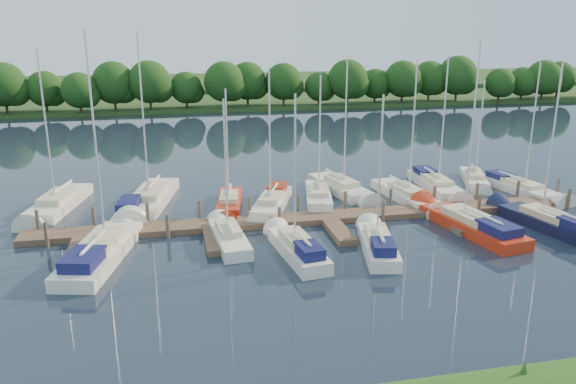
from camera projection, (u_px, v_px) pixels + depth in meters
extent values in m
plane|color=#192433|center=(365.00, 266.00, 31.44)|extent=(260.00, 260.00, 0.00)
cube|color=brown|center=(327.00, 217.00, 38.89)|extent=(40.00, 2.00, 0.40)
cube|color=brown|center=(78.00, 252.00, 32.92)|extent=(1.20, 4.00, 0.40)
cube|color=brown|center=(215.00, 242.00, 34.50)|extent=(1.20, 4.00, 0.40)
cube|color=brown|center=(339.00, 232.00, 36.07)|extent=(1.20, 4.00, 0.40)
cube|color=brown|center=(454.00, 224.00, 37.65)|extent=(1.20, 4.00, 0.40)
cube|color=brown|center=(559.00, 216.00, 39.23)|extent=(1.20, 4.00, 0.40)
cylinder|color=#473D33|center=(38.00, 225.00, 36.25)|extent=(0.24, 0.24, 2.00)
cylinder|color=#473D33|center=(94.00, 221.00, 36.93)|extent=(0.24, 0.24, 2.00)
cylinder|color=#473D33|center=(148.00, 218.00, 37.61)|extent=(0.24, 0.24, 2.00)
cylinder|color=#473D33|center=(200.00, 214.00, 38.29)|extent=(0.24, 0.24, 2.00)
cylinder|color=#473D33|center=(250.00, 211.00, 38.97)|extent=(0.24, 0.24, 2.00)
cylinder|color=#473D33|center=(298.00, 208.00, 39.65)|extent=(0.24, 0.24, 2.00)
cylinder|color=#473D33|center=(345.00, 205.00, 40.34)|extent=(0.24, 0.24, 2.00)
cylinder|color=#473D33|center=(390.00, 202.00, 41.02)|extent=(0.24, 0.24, 2.00)
cylinder|color=#473D33|center=(434.00, 199.00, 41.70)|extent=(0.24, 0.24, 2.00)
cylinder|color=#473D33|center=(476.00, 196.00, 42.38)|extent=(0.24, 0.24, 2.00)
cylinder|color=#473D33|center=(517.00, 193.00, 43.06)|extent=(0.24, 0.24, 2.00)
cylinder|color=#473D33|center=(557.00, 191.00, 43.74)|extent=(0.24, 0.24, 2.00)
cylinder|color=#473D33|center=(47.00, 238.00, 34.00)|extent=(0.24, 0.24, 2.00)
cylinder|color=#473D33|center=(168.00, 229.00, 35.42)|extent=(0.24, 0.24, 2.00)
cylinder|color=#473D33|center=(279.00, 222.00, 36.85)|extent=(0.24, 0.24, 2.00)
cylinder|color=#473D33|center=(383.00, 214.00, 38.27)|extent=(0.24, 0.24, 2.00)
cylinder|color=#473D33|center=(479.00, 208.00, 39.69)|extent=(0.24, 0.24, 2.00)
cylinder|color=#473D33|center=(568.00, 201.00, 41.11)|extent=(0.24, 0.24, 2.00)
cube|color=#214119|center=(227.00, 99.00, 101.73)|extent=(180.00, 30.00, 0.60)
cube|color=#334E22|center=(215.00, 83.00, 125.08)|extent=(220.00, 40.00, 1.40)
cylinder|color=#38281C|center=(11.00, 108.00, 83.78)|extent=(0.36, 0.36, 2.51)
sphere|color=#17370F|center=(8.00, 87.00, 82.91)|extent=(5.85, 5.85, 5.85)
sphere|color=#17370F|center=(18.00, 92.00, 83.58)|extent=(4.18, 4.18, 4.18)
cylinder|color=#38281C|center=(51.00, 106.00, 85.14)|extent=(0.36, 0.36, 2.70)
sphere|color=#17370F|center=(49.00, 84.00, 84.20)|extent=(6.30, 6.30, 6.30)
sphere|color=#17370F|center=(59.00, 89.00, 84.91)|extent=(4.50, 4.50, 4.50)
cylinder|color=#38281C|center=(73.00, 108.00, 84.03)|extent=(0.36, 0.36, 2.38)
sphere|color=#17370F|center=(71.00, 88.00, 83.21)|extent=(5.55, 5.55, 5.55)
sphere|color=#17370F|center=(80.00, 93.00, 83.85)|extent=(3.96, 3.96, 3.96)
cylinder|color=#38281C|center=(119.00, 105.00, 87.13)|extent=(0.36, 0.36, 2.46)
sphere|color=#17370F|center=(117.00, 85.00, 86.27)|extent=(5.73, 5.73, 5.73)
sphere|color=#17370F|center=(126.00, 90.00, 86.94)|extent=(4.10, 4.10, 4.10)
cylinder|color=#38281C|center=(156.00, 105.00, 86.22)|extent=(0.36, 0.36, 2.49)
sphere|color=#17370F|center=(155.00, 85.00, 85.36)|extent=(5.81, 5.81, 5.81)
sphere|color=#17370F|center=(164.00, 91.00, 86.03)|extent=(4.15, 4.15, 4.15)
cylinder|color=#38281C|center=(180.00, 105.00, 86.83)|extent=(0.36, 0.36, 2.34)
sphere|color=#17370F|center=(179.00, 87.00, 86.02)|extent=(5.45, 5.45, 5.45)
sphere|color=#17370F|center=(187.00, 91.00, 86.66)|extent=(3.89, 3.89, 3.89)
cylinder|color=#38281C|center=(219.00, 102.00, 90.12)|extent=(0.36, 0.36, 2.38)
sphere|color=#17370F|center=(219.00, 84.00, 89.29)|extent=(5.55, 5.55, 5.55)
sphere|color=#17370F|center=(226.00, 89.00, 89.94)|extent=(3.97, 3.97, 3.97)
cylinder|color=#38281C|center=(249.00, 101.00, 91.19)|extent=(0.36, 0.36, 2.51)
sphere|color=#17370F|center=(249.00, 82.00, 90.32)|extent=(5.85, 5.85, 5.85)
sphere|color=#17370F|center=(256.00, 87.00, 90.99)|extent=(4.18, 4.18, 4.18)
cylinder|color=#38281C|center=(288.00, 101.00, 89.64)|extent=(0.36, 0.36, 2.75)
sphere|color=#17370F|center=(288.00, 80.00, 88.69)|extent=(6.43, 6.43, 6.43)
sphere|color=#17370F|center=(296.00, 86.00, 89.41)|extent=(4.59, 4.59, 4.59)
cylinder|color=#38281C|center=(311.00, 100.00, 92.86)|extent=(0.36, 0.36, 2.30)
sphere|color=#17370F|center=(311.00, 83.00, 92.06)|extent=(5.37, 5.37, 5.37)
sphere|color=#17370F|center=(317.00, 88.00, 92.70)|extent=(3.84, 3.84, 3.84)
cylinder|color=#38281C|center=(348.00, 99.00, 93.73)|extent=(0.36, 0.36, 2.50)
sphere|color=#17370F|center=(349.00, 80.00, 92.86)|extent=(5.83, 5.83, 5.83)
sphere|color=#17370F|center=(356.00, 85.00, 93.53)|extent=(4.16, 4.16, 4.16)
cylinder|color=#38281C|center=(375.00, 98.00, 94.33)|extent=(0.36, 0.36, 2.74)
sphere|color=#17370F|center=(376.00, 78.00, 93.38)|extent=(6.40, 6.40, 6.40)
sphere|color=#17370F|center=(383.00, 83.00, 94.10)|extent=(4.57, 4.57, 4.57)
cylinder|color=#38281C|center=(407.00, 100.00, 93.25)|extent=(0.36, 0.36, 2.43)
sphere|color=#17370F|center=(408.00, 82.00, 92.41)|extent=(5.66, 5.66, 5.66)
sphere|color=#17370F|center=(414.00, 86.00, 93.06)|extent=(4.04, 4.04, 4.04)
cylinder|color=#38281C|center=(423.00, 96.00, 96.98)|extent=(0.36, 0.36, 2.60)
sphere|color=#17370F|center=(425.00, 78.00, 96.08)|extent=(6.06, 6.06, 6.06)
sphere|color=#17370F|center=(431.00, 82.00, 96.77)|extent=(4.33, 4.33, 4.33)
cylinder|color=#38281C|center=(466.00, 98.00, 95.84)|extent=(0.36, 0.36, 2.26)
sphere|color=#17370F|center=(467.00, 82.00, 95.06)|extent=(5.27, 5.27, 5.27)
sphere|color=#17370F|center=(473.00, 86.00, 95.68)|extent=(3.76, 3.76, 3.76)
cylinder|color=#38281C|center=(482.00, 95.00, 98.65)|extent=(0.36, 0.36, 2.45)
sphere|color=#17370F|center=(484.00, 78.00, 97.80)|extent=(5.72, 5.72, 5.72)
sphere|color=#17370F|center=(489.00, 83.00, 98.46)|extent=(4.09, 4.09, 4.09)
cylinder|color=#38281C|center=(516.00, 96.00, 99.60)|extent=(0.36, 0.36, 2.14)
sphere|color=#17370F|center=(517.00, 81.00, 98.86)|extent=(4.99, 4.99, 4.99)
sphere|color=#17370F|center=(522.00, 85.00, 99.46)|extent=(3.56, 3.56, 3.56)
cylinder|color=#38281C|center=(532.00, 92.00, 101.67)|extent=(0.36, 0.36, 2.83)
sphere|color=#17370F|center=(535.00, 73.00, 100.68)|extent=(6.61, 6.61, 6.61)
sphere|color=#17370F|center=(540.00, 78.00, 101.42)|extent=(4.72, 4.72, 4.72)
cylinder|color=#38281C|center=(564.00, 94.00, 99.46)|extent=(0.36, 0.36, 2.76)
sphere|color=#17370F|center=(567.00, 75.00, 98.50)|extent=(6.45, 6.45, 6.45)
sphere|color=#17370F|center=(572.00, 80.00, 99.22)|extent=(4.61, 4.61, 4.61)
cube|color=silver|center=(61.00, 205.00, 41.64)|extent=(3.85, 8.24, 1.22)
cone|color=silver|center=(37.00, 223.00, 37.83)|extent=(1.67, 2.95, 1.11)
cube|color=beige|center=(57.00, 197.00, 41.04)|extent=(2.39, 3.85, 0.55)
cylinder|color=silver|center=(46.00, 127.00, 39.18)|extent=(0.12, 0.12, 10.73)
cylinder|color=silver|center=(63.00, 187.00, 42.05)|extent=(0.85, 3.52, 0.10)
cylinder|color=silver|center=(63.00, 187.00, 42.05)|extent=(0.87, 3.15, 0.20)
cube|color=silver|center=(130.00, 215.00, 39.44)|extent=(2.22, 5.10, 0.95)
cone|color=silver|center=(123.00, 227.00, 37.08)|extent=(0.99, 1.57, 0.81)
cube|color=#15184C|center=(129.00, 205.00, 39.22)|extent=(1.63, 2.85, 0.85)
cube|color=silver|center=(152.00, 201.00, 42.79)|extent=(4.25, 9.08, 1.23)
cone|color=silver|center=(137.00, 220.00, 38.58)|extent=(1.85, 3.26, 1.23)
cube|color=beige|center=(150.00, 192.00, 42.14)|extent=(2.63, 4.24, 0.56)
cylinder|color=silver|center=(143.00, 117.00, 40.09)|extent=(0.12, 0.12, 11.83)
cylinder|color=silver|center=(154.00, 182.00, 43.27)|extent=(0.93, 3.87, 0.10)
cylinder|color=silver|center=(154.00, 182.00, 43.27)|extent=(0.94, 3.47, 0.20)
cube|color=red|center=(229.00, 204.00, 41.90)|extent=(2.64, 6.20, 1.04)
cone|color=red|center=(227.00, 217.00, 39.03)|extent=(1.17, 2.21, 0.84)
cube|color=beige|center=(229.00, 197.00, 41.43)|extent=(1.69, 2.87, 0.47)
cylinder|color=silver|center=(227.00, 146.00, 40.03)|extent=(0.12, 0.12, 8.11)
cylinder|color=silver|center=(230.00, 189.00, 42.19)|extent=(0.54, 2.68, 0.10)
cylinder|color=silver|center=(230.00, 189.00, 42.19)|extent=(0.59, 2.40, 0.20)
cube|color=silver|center=(272.00, 205.00, 41.74)|extent=(4.30, 7.13, 1.07)
cone|color=silver|center=(263.00, 220.00, 38.47)|extent=(1.78, 2.60, 0.97)
cube|color=beige|center=(271.00, 198.00, 41.22)|extent=(2.48, 3.42, 0.49)
cube|color=maroon|center=(277.00, 188.00, 43.34)|extent=(2.01, 2.42, 0.54)
cylinder|color=silver|center=(270.00, 138.00, 39.61)|extent=(0.12, 0.12, 9.31)
cylinder|color=silver|center=(274.00, 189.00, 42.08)|extent=(1.22, 2.93, 0.10)
cylinder|color=silver|center=(274.00, 189.00, 42.08)|extent=(1.19, 2.64, 0.20)
cube|color=silver|center=(318.00, 197.00, 43.66)|extent=(3.22, 6.87, 1.00)
cone|color=silver|center=(320.00, 210.00, 40.48)|extent=(1.40, 2.46, 0.93)
cube|color=beige|center=(319.00, 191.00, 43.17)|extent=(1.99, 3.21, 0.45)
cylinder|color=silver|center=(320.00, 136.00, 41.62)|extent=(0.12, 0.12, 8.94)
cylinder|color=silver|center=(318.00, 183.00, 44.02)|extent=(0.73, 2.93, 0.10)
cylinder|color=silver|center=(318.00, 183.00, 44.02)|extent=(0.76, 2.63, 0.20)
cube|color=silver|center=(339.00, 190.00, 45.65)|extent=(3.64, 7.58, 1.18)
cone|color=silver|center=(363.00, 202.00, 42.48)|extent=(1.57, 2.72, 1.02)
cube|color=beige|center=(341.00, 182.00, 45.12)|extent=(2.24, 3.55, 0.54)
cylinder|color=silver|center=(346.00, 124.00, 43.45)|extent=(0.12, 0.12, 9.87)
cylinder|color=silver|center=(335.00, 173.00, 45.95)|extent=(0.84, 3.23, 0.10)
cylinder|color=silver|center=(335.00, 173.00, 45.95)|extent=(0.86, 2.89, 0.20)
cube|color=silver|center=(404.00, 197.00, 43.80)|extent=(2.87, 7.56, 1.09)
cone|color=silver|center=(429.00, 211.00, 40.44)|extent=(1.31, 2.68, 1.03)
cube|color=beige|center=(407.00, 189.00, 43.27)|extent=(1.91, 3.47, 0.49)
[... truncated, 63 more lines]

